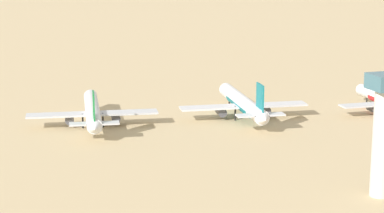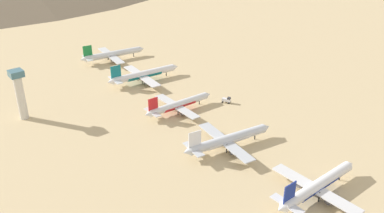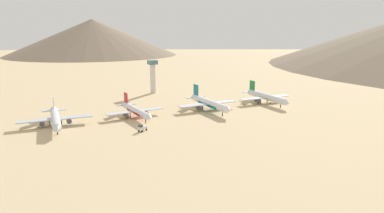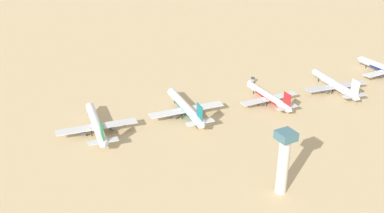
{
  "view_description": "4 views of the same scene",
  "coord_description": "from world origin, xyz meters",
  "px_view_note": "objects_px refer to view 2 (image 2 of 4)",
  "views": [
    {
      "loc": [
        -217.6,
        139.08,
        58.32
      ],
      "look_at": [
        11.67,
        65.89,
        4.13
      ],
      "focal_mm": 67.97,
      "sensor_mm": 36.0,
      "label": 1
    },
    {
      "loc": [
        -135.71,
        -177.4,
        111.94
      ],
      "look_at": [
        3.64,
        -7.2,
        3.29
      ],
      "focal_mm": 39.05,
      "sensor_mm": 36.0,
      "label": 2
    },
    {
      "loc": [
        196.81,
        -88.27,
        55.32
      ],
      "look_at": [
        2.33,
        38.03,
        3.33
      ],
      "focal_mm": 32.04,
      "sensor_mm": 36.0,
      "label": 3
    },
    {
      "loc": [
        -194.65,
        154.89,
        115.52
      ],
      "look_at": [
        3.23,
        47.15,
        6.85
      ],
      "focal_mm": 41.74,
      "sensor_mm": 36.0,
      "label": 4
    }
  ],
  "objects_px": {
    "parked_jet_0": "(317,186)",
    "parked_jet_4": "(112,54)",
    "parked_jet_3": "(143,74)",
    "service_truck": "(227,100)",
    "parked_jet_2": "(178,105)",
    "control_tower": "(20,92)",
    "parked_jet_1": "(228,140)"
  },
  "relations": [
    {
      "from": "control_tower",
      "to": "parked_jet_4",
      "type": "bearing_deg",
      "value": 31.1
    },
    {
      "from": "parked_jet_0",
      "to": "service_truck",
      "type": "relative_size",
      "value": 9.02
    },
    {
      "from": "parked_jet_2",
      "to": "parked_jet_3",
      "type": "relative_size",
      "value": 0.87
    },
    {
      "from": "parked_jet_0",
      "to": "control_tower",
      "type": "bearing_deg",
      "value": 115.41
    },
    {
      "from": "control_tower",
      "to": "parked_jet_1",
      "type": "bearing_deg",
      "value": -55.24
    },
    {
      "from": "parked_jet_3",
      "to": "service_truck",
      "type": "distance_m",
      "value": 64.45
    },
    {
      "from": "parked_jet_1",
      "to": "parked_jet_2",
      "type": "xyz_separation_m",
      "value": [
        5.85,
        47.93,
        -0.45
      ]
    },
    {
      "from": "parked_jet_0",
      "to": "parked_jet_3",
      "type": "height_order",
      "value": "parked_jet_3"
    },
    {
      "from": "service_truck",
      "to": "control_tower",
      "type": "height_order",
      "value": "control_tower"
    },
    {
      "from": "parked_jet_4",
      "to": "control_tower",
      "type": "bearing_deg",
      "value": -148.9
    },
    {
      "from": "parked_jet_2",
      "to": "control_tower",
      "type": "bearing_deg",
      "value": 146.07
    },
    {
      "from": "parked_jet_0",
      "to": "parked_jet_1",
      "type": "xyz_separation_m",
      "value": [
        -2.93,
        51.07,
        0.02
      ]
    },
    {
      "from": "parked_jet_0",
      "to": "parked_jet_4",
      "type": "xyz_separation_m",
      "value": [
        16.92,
        201.08,
        0.14
      ]
    },
    {
      "from": "parked_jet_3",
      "to": "service_truck",
      "type": "height_order",
      "value": "parked_jet_3"
    },
    {
      "from": "control_tower",
      "to": "parked_jet_0",
      "type": "bearing_deg",
      "value": -64.59
    },
    {
      "from": "parked_jet_2",
      "to": "parked_jet_4",
      "type": "height_order",
      "value": "parked_jet_4"
    },
    {
      "from": "parked_jet_3",
      "to": "parked_jet_4",
      "type": "bearing_deg",
      "value": 84.75
    },
    {
      "from": "parked_jet_4",
      "to": "parked_jet_1",
      "type": "bearing_deg",
      "value": -97.54
    },
    {
      "from": "parked_jet_3",
      "to": "parked_jet_0",
      "type": "bearing_deg",
      "value": -94.66
    },
    {
      "from": "parked_jet_1",
      "to": "parked_jet_4",
      "type": "xyz_separation_m",
      "value": [
        19.85,
        150.01,
        0.12
      ]
    },
    {
      "from": "parked_jet_0",
      "to": "parked_jet_4",
      "type": "distance_m",
      "value": 201.79
    },
    {
      "from": "parked_jet_1",
      "to": "parked_jet_3",
      "type": "relative_size",
      "value": 0.96
    },
    {
      "from": "parked_jet_0",
      "to": "parked_jet_3",
      "type": "relative_size",
      "value": 0.95
    },
    {
      "from": "parked_jet_3",
      "to": "service_truck",
      "type": "relative_size",
      "value": 9.49
    },
    {
      "from": "parked_jet_3",
      "to": "control_tower",
      "type": "bearing_deg",
      "value": -178.59
    },
    {
      "from": "service_truck",
      "to": "control_tower",
      "type": "distance_m",
      "value": 119.99
    },
    {
      "from": "parked_jet_3",
      "to": "control_tower",
      "type": "relative_size",
      "value": 1.85
    },
    {
      "from": "parked_jet_2",
      "to": "control_tower",
      "type": "relative_size",
      "value": 1.61
    },
    {
      "from": "parked_jet_2",
      "to": "control_tower",
      "type": "distance_m",
      "value": 89.23
    },
    {
      "from": "parked_jet_2",
      "to": "service_truck",
      "type": "distance_m",
      "value": 31.76
    },
    {
      "from": "parked_jet_1",
      "to": "service_truck",
      "type": "bearing_deg",
      "value": 46.83
    },
    {
      "from": "parked_jet_3",
      "to": "parked_jet_2",
      "type": "bearing_deg",
      "value": -100.3
    }
  ]
}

